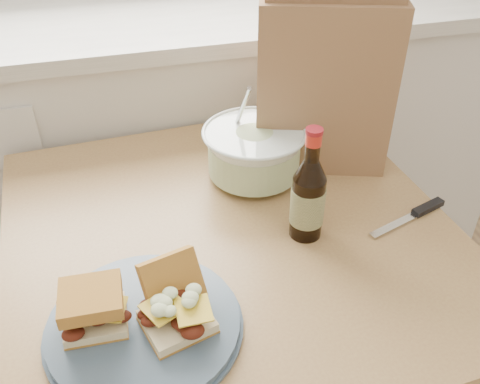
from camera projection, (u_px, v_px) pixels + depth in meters
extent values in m
cube|color=silver|center=(133.00, 159.00, 1.78)|extent=(2.40, 0.60, 0.90)
cube|color=silver|center=(113.00, 18.00, 1.50)|extent=(2.50, 0.64, 0.04)
cube|color=tan|center=(232.00, 238.00, 1.07)|extent=(0.92, 0.92, 0.04)
cube|color=tan|center=(58.00, 277.00, 1.49)|extent=(0.06, 0.06, 0.69)
cube|color=tan|center=(313.00, 221.00, 1.68)|extent=(0.06, 0.06, 0.69)
cylinder|color=#43586C|center=(144.00, 325.00, 0.86)|extent=(0.31, 0.31, 0.02)
cube|color=beige|center=(96.00, 319.00, 0.84)|extent=(0.10, 0.09, 0.02)
cube|color=yellow|center=(93.00, 307.00, 0.83)|extent=(0.06, 0.06, 0.00)
cube|color=#BA7E31|center=(91.00, 298.00, 0.81)|extent=(0.10, 0.09, 0.03)
cube|color=beige|center=(177.00, 321.00, 0.84)|extent=(0.12, 0.12, 0.02)
cube|color=yellow|center=(176.00, 308.00, 0.82)|extent=(0.07, 0.07, 0.00)
cube|color=#BA7E31|center=(172.00, 281.00, 0.87)|extent=(0.11, 0.09, 0.09)
cone|color=white|center=(254.00, 155.00, 1.18)|extent=(0.22, 0.22, 0.12)
cylinder|color=beige|center=(254.00, 157.00, 1.18)|extent=(0.20, 0.20, 0.08)
torus|color=white|center=(254.00, 132.00, 1.14)|extent=(0.23, 0.23, 0.01)
cylinder|color=silver|center=(241.00, 111.00, 1.14)|extent=(0.02, 0.09, 0.15)
cylinder|color=black|center=(307.00, 207.00, 1.01)|extent=(0.06, 0.06, 0.13)
cone|color=black|center=(311.00, 170.00, 0.96)|extent=(0.06, 0.06, 0.04)
cylinder|color=black|center=(313.00, 147.00, 0.94)|extent=(0.03, 0.03, 0.06)
cylinder|color=red|center=(314.00, 139.00, 0.93)|extent=(0.03, 0.03, 0.02)
cylinder|color=maroon|center=(314.00, 131.00, 0.92)|extent=(0.03, 0.03, 0.01)
cylinder|color=#324020|center=(307.00, 205.00, 1.01)|extent=(0.07, 0.07, 0.08)
cube|color=silver|center=(397.00, 224.00, 1.07)|extent=(0.14, 0.06, 0.00)
cube|color=black|center=(428.00, 207.00, 1.11)|extent=(0.08, 0.04, 0.01)
cube|color=olive|center=(323.00, 80.00, 1.18)|extent=(0.33, 0.27, 0.38)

